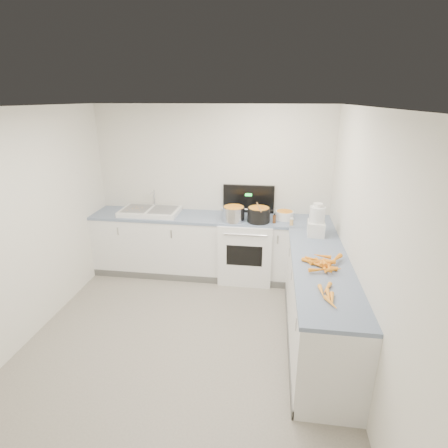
# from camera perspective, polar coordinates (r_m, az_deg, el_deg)

# --- Properties ---
(floor) EXTENTS (3.50, 4.00, 0.00)m
(floor) POSITION_cam_1_polar(r_m,az_deg,el_deg) (4.11, -6.65, -19.11)
(floor) COLOR gray
(floor) RESTS_ON ground
(ceiling) EXTENTS (3.50, 4.00, 0.00)m
(ceiling) POSITION_cam_1_polar(r_m,az_deg,el_deg) (3.20, -8.51, 18.34)
(ceiling) COLOR silver
(ceiling) RESTS_ON ground
(wall_back) EXTENTS (3.50, 0.00, 2.50)m
(wall_back) POSITION_cam_1_polar(r_m,az_deg,el_deg) (5.32, -1.87, 5.46)
(wall_back) COLOR silver
(wall_back) RESTS_ON ground
(wall_front) EXTENTS (3.50, 0.00, 2.50)m
(wall_front) POSITION_cam_1_polar(r_m,az_deg,el_deg) (1.92, -24.86, -26.08)
(wall_front) COLOR silver
(wall_front) RESTS_ON ground
(wall_left) EXTENTS (0.00, 4.00, 2.50)m
(wall_left) POSITION_cam_1_polar(r_m,az_deg,el_deg) (4.26, -30.84, -1.17)
(wall_left) COLOR silver
(wall_left) RESTS_ON ground
(wall_right) EXTENTS (0.00, 4.00, 2.50)m
(wall_right) POSITION_cam_1_polar(r_m,az_deg,el_deg) (3.46, 21.87, -4.17)
(wall_right) COLOR silver
(wall_right) RESTS_ON ground
(counter_back) EXTENTS (3.50, 0.62, 0.94)m
(counter_back) POSITION_cam_1_polar(r_m,az_deg,el_deg) (5.29, -2.33, -3.55)
(counter_back) COLOR white
(counter_back) RESTS_ON ground
(counter_right) EXTENTS (0.62, 2.20, 0.94)m
(counter_right) POSITION_cam_1_polar(r_m,az_deg,el_deg) (4.02, 15.21, -12.49)
(counter_right) COLOR white
(counter_right) RESTS_ON ground
(stove) EXTENTS (0.76, 0.65, 1.36)m
(stove) POSITION_cam_1_polar(r_m,az_deg,el_deg) (5.21, 3.62, -3.91)
(stove) COLOR white
(stove) RESTS_ON ground
(sink) EXTENTS (0.86, 0.52, 0.31)m
(sink) POSITION_cam_1_polar(r_m,az_deg,el_deg) (5.34, -11.96, 2.06)
(sink) COLOR white
(sink) RESTS_ON counter_back
(steel_pot) EXTENTS (0.35, 0.35, 0.23)m
(steel_pot) POSITION_cam_1_polar(r_m,az_deg,el_deg) (4.90, 1.59, 1.56)
(steel_pot) COLOR silver
(steel_pot) RESTS_ON stove
(black_pot) EXTENTS (0.32, 0.32, 0.22)m
(black_pot) POSITION_cam_1_polar(r_m,az_deg,el_deg) (4.89, 5.67, 1.39)
(black_pot) COLOR black
(black_pot) RESTS_ON stove
(wooden_spoon) EXTENTS (0.09, 0.42, 0.02)m
(wooden_spoon) POSITION_cam_1_polar(r_m,az_deg,el_deg) (4.85, 5.72, 2.76)
(wooden_spoon) COLOR #AD7A47
(wooden_spoon) RESTS_ON black_pot
(mixing_bowl) EXTENTS (0.33, 0.33, 0.12)m
(mixing_bowl) POSITION_cam_1_polar(r_m,az_deg,el_deg) (5.05, 9.85, 1.43)
(mixing_bowl) COLOR white
(mixing_bowl) RESTS_ON counter_back
(extract_bottle) EXTENTS (0.05, 0.05, 0.11)m
(extract_bottle) POSITION_cam_1_polar(r_m,az_deg,el_deg) (4.87, 8.22, 0.80)
(extract_bottle) COLOR #593319
(extract_bottle) RESTS_ON counter_back
(spice_jar) EXTENTS (0.05, 0.05, 0.09)m
(spice_jar) POSITION_cam_1_polar(r_m,az_deg,el_deg) (4.84, 10.96, 0.31)
(spice_jar) COLOR #E5B266
(spice_jar) RESTS_ON counter_back
(food_processor) EXTENTS (0.21, 0.26, 0.42)m
(food_processor) POSITION_cam_1_polar(r_m,az_deg,el_deg) (4.51, 14.87, 0.36)
(food_processor) COLOR white
(food_processor) RESTS_ON counter_right
(carrot_pile) EXTENTS (0.44, 0.41, 0.08)m
(carrot_pile) POSITION_cam_1_polar(r_m,az_deg,el_deg) (3.75, 15.96, -6.25)
(carrot_pile) COLOR orange
(carrot_pile) RESTS_ON counter_right
(peeled_carrots) EXTENTS (0.14, 0.43, 0.04)m
(peeled_carrots) POSITION_cam_1_polar(r_m,az_deg,el_deg) (3.23, 16.60, -11.04)
(peeled_carrots) COLOR orange
(peeled_carrots) RESTS_ON counter_right
(peelings) EXTENTS (0.22, 0.21, 0.01)m
(peelings) POSITION_cam_1_polar(r_m,az_deg,el_deg) (5.40, -14.12, 2.50)
(peelings) COLOR tan
(peelings) RESTS_ON sink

